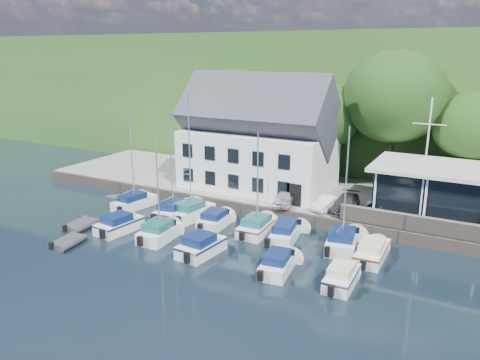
{
  "coord_description": "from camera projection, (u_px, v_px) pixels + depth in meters",
  "views": [
    {
      "loc": [
        12.75,
        -23.47,
        14.04
      ],
      "look_at": [
        -4.91,
        9.0,
        3.73
      ],
      "focal_mm": 35.0,
      "sensor_mm": 36.0,
      "label": 1
    }
  ],
  "objects": [
    {
      "name": "boat_r2_3",
      "position": [
        278.0,
        261.0,
        30.56
      ],
      "size": [
        2.56,
        5.72,
        1.4
      ],
      "primitive_type": null,
      "rotation": [
        0.0,
        0.0,
        0.13
      ],
      "color": "white",
      "rests_on": "ground"
    },
    {
      "name": "car_blue",
      "position": [
        376.0,
        209.0,
        37.9
      ],
      "size": [
        2.19,
        3.73,
        1.2
      ],
      "primitive_type": "imported",
      "rotation": [
        0.0,
        0.0,
        -0.25
      ],
      "color": "navy",
      "rests_on": "quay"
    },
    {
      "name": "tree_1",
      "position": [
        234.0,
        119.0,
        52.45
      ],
      "size": [
        8.21,
        8.21,
        11.21
      ],
      "primitive_type": null,
      "color": "black",
      "rests_on": "quay"
    },
    {
      "name": "car_white",
      "position": [
        329.0,
        203.0,
        39.47
      ],
      "size": [
        2.31,
        3.85,
        1.2
      ],
      "primitive_type": "imported",
      "rotation": [
        0.0,
        0.0,
        -0.31
      ],
      "color": "silver",
      "rests_on": "quay"
    },
    {
      "name": "boat_r2_1",
      "position": [
        157.0,
        181.0,
        34.69
      ],
      "size": [
        2.58,
        5.72,
        9.28
      ],
      "primitive_type": null,
      "rotation": [
        0.0,
        0.0,
        0.08
      ],
      "color": "white",
      "rests_on": "ground"
    },
    {
      "name": "boat_r1_7",
      "position": [
        373.0,
        249.0,
        32.43
      ],
      "size": [
        1.98,
        6.28,
        1.37
      ],
      "primitive_type": null,
      "rotation": [
        0.0,
        0.0,
        0.02
      ],
      "color": "white",
      "rests_on": "ground"
    },
    {
      "name": "tree_4",
      "position": [
        472.0,
        146.0,
        41.43
      ],
      "size": [
        7.04,
        7.04,
        9.63
      ],
      "primitive_type": null,
      "color": "black",
      "rests_on": "quay"
    },
    {
      "name": "car_dgrey",
      "position": [
        346.0,
        203.0,
        39.09
      ],
      "size": [
        2.05,
        4.53,
        1.29
      ],
      "primitive_type": "imported",
      "rotation": [
        0.0,
        0.0,
        0.06
      ],
      "color": "#333237",
      "rests_on": "quay"
    },
    {
      "name": "dinghy_0",
      "position": [
        80.0,
        224.0,
        38.03
      ],
      "size": [
        2.2,
        3.27,
        0.72
      ],
      "primitive_type": null,
      "rotation": [
        0.0,
        0.0,
        0.12
      ],
      "color": "#34353A",
      "rests_on": "ground"
    },
    {
      "name": "hillside",
      "position": [
        413.0,
        87.0,
        79.82
      ],
      "size": [
        160.0,
        75.0,
        16.0
      ],
      "primitive_type": "cube",
      "color": "#29531F",
      "rests_on": "ground"
    },
    {
      "name": "car_silver",
      "position": [
        285.0,
        198.0,
        40.63
      ],
      "size": [
        2.24,
        4.02,
        1.29
      ],
      "primitive_type": "imported",
      "rotation": [
        0.0,
        0.0,
        0.2
      ],
      "color": "silver",
      "rests_on": "quay"
    },
    {
      "name": "boat_r1_2",
      "position": [
        190.0,
        165.0,
        39.16
      ],
      "size": [
        3.04,
        6.44,
        9.52
      ],
      "primitive_type": null,
      "rotation": [
        0.0,
        0.0,
        -0.14
      ],
      "color": "white",
      "rests_on": "ground"
    },
    {
      "name": "harbor_building",
      "position": [
        258.0,
        143.0,
        45.24
      ],
      "size": [
        14.4,
        8.2,
        8.7
      ],
      "primitive_type": null,
      "color": "white",
      "rests_on": "quay"
    },
    {
      "name": "tree_2",
      "position": [
        324.0,
        133.0,
        46.95
      ],
      "size": [
        7.29,
        7.29,
        9.96
      ],
      "primitive_type": null,
      "color": "black",
      "rests_on": "quay"
    },
    {
      "name": "boat_r2_0",
      "position": [
        119.0,
        223.0,
        37.31
      ],
      "size": [
        2.69,
        5.76,
        1.48
      ],
      "primitive_type": null,
      "rotation": [
        0.0,
        0.0,
        -0.12
      ],
      "color": "white",
      "rests_on": "ground"
    },
    {
      "name": "quay_face",
      "position": [
        304.0,
        219.0,
        38.67
      ],
      "size": [
        60.0,
        0.3,
        1.0
      ],
      "primitive_type": "cube",
      "color": "#645A50",
      "rests_on": "ground"
    },
    {
      "name": "seawall",
      "position": [
        465.0,
        231.0,
        33.19
      ],
      "size": [
        18.0,
        0.5,
        1.2
      ],
      "primitive_type": "cube",
      "color": "#645A50",
      "rests_on": "quay"
    },
    {
      "name": "boat_r1_3",
      "position": [
        216.0,
        218.0,
        38.48
      ],
      "size": [
        2.42,
        5.55,
        1.38
      ],
      "primitive_type": null,
      "rotation": [
        0.0,
        0.0,
        0.08
      ],
      "color": "white",
      "rests_on": "ground"
    },
    {
      "name": "gangway",
      "position": [
        134.0,
        202.0,
        44.7
      ],
      "size": [
        1.2,
        6.0,
        1.4
      ],
      "primitive_type": null,
      "color": "silver",
      "rests_on": "ground"
    },
    {
      "name": "boat_r1_0",
      "position": [
        132.0,
        162.0,
        41.92
      ],
      "size": [
        2.72,
        6.48,
        8.7
      ],
      "primitive_type": null,
      "rotation": [
        0.0,
        0.0,
        -0.15
      ],
      "color": "white",
      "rests_on": "ground"
    },
    {
      "name": "club_pavilion",
      "position": [
        458.0,
        193.0,
        37.16
      ],
      "size": [
        13.2,
        7.2,
        4.1
      ],
      "primitive_type": null,
      "color": "black",
      "rests_on": "quay"
    },
    {
      "name": "tree_3",
      "position": [
        393.0,
        121.0,
        44.2
      ],
      "size": [
        9.63,
        9.63,
        13.16
      ],
      "primitive_type": null,
      "color": "black",
      "rests_on": "quay"
    },
    {
      "name": "boat_r1_1",
      "position": [
        171.0,
        165.0,
        39.39
      ],
      "size": [
        3.07,
        6.23,
        9.37
      ],
      "primitive_type": null,
      "rotation": [
        0.0,
        0.0,
        0.16
      ],
      "color": "white",
      "rests_on": "ground"
    },
    {
      "name": "ground",
      "position": [
        240.0,
        280.0,
        29.5
      ],
      "size": [
        180.0,
        180.0,
        0.0
      ],
      "primitive_type": "plane",
      "color": "black",
      "rests_on": "ground"
    },
    {
      "name": "field_patch",
      "position": [
        474.0,
        37.0,
        80.72
      ],
      "size": [
        50.0,
        30.0,
        0.3
      ],
      "primitive_type": "cube",
      "color": "#616D36",
      "rests_on": "hillside"
    },
    {
      "name": "boat_r1_5",
      "position": [
        286.0,
        230.0,
        35.75
      ],
      "size": [
        2.83,
        6.82,
        1.47
      ],
      "primitive_type": null,
      "rotation": [
        0.0,
        0.0,
        0.16
      ],
      "color": "white",
      "rests_on": "ground"
    },
    {
      "name": "flagpole",
      "position": [
        425.0,
        163.0,
        34.87
      ],
      "size": [
        2.34,
        0.2,
        9.76
      ],
      "primitive_type": null,
      "color": "white",
      "rests_on": "quay"
    },
    {
      "name": "boat_r1_6",
      "position": [
        346.0,
        187.0,
        32.96
      ],
      "size": [
        3.24,
        6.39,
        9.45
      ],
      "primitive_type": null,
      "rotation": [
        0.0,
        0.0,
        0.17
      ],
      "color": "white",
      "rests_on": "ground"
    },
    {
      "name": "boat_r1_4",
      "position": [
        258.0,
        180.0,
        35.99
      ],
      "size": [
        2.45,
        6.17,
        8.75
      ],
      "primitive_type": null,
      "rotation": [
        0.0,
        0.0,
        0.05
      ],
      "color": "white",
      "rests_on": "ground"
    },
    {
      "name": "quay",
      "position": [
        328.0,
        198.0,
        44.17
      ],
      "size": [
        60.0,
        13.0,
        1.0
      ],
      "primitive_type": "cube",
      "color": "gray",
      "rests_on": "ground"
    },
    {
      "name": "boat_r2_2",
      "position": [
        201.0,
        244.0,
        33.09
      ],
      "size": [
        2.64,
        5.5,
        1.54
      ],
      "primitive_type": null,
      "rotation": [
        0.0,
        0.0,
        -0.09
      ],
      "color": "white",
      "rests_on": "ground"
    },
    {
      "name": "dinghy_1",
      "position": [
        68.0,
        241.0,
        34.76
      ],
      "size": [
        2.12,
        3.09,
        0.67
      ],
      "primitive_type": null,
      "rotation": [
        0.0,
        0.0,
        0.14
      ],
      "color": "#34353A",
      "rests_on": "ground"
    },
    {
      "name": "boat_r2_4",
      "position": [
        342.0,
        275.0,
        28.72
      ],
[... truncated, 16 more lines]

